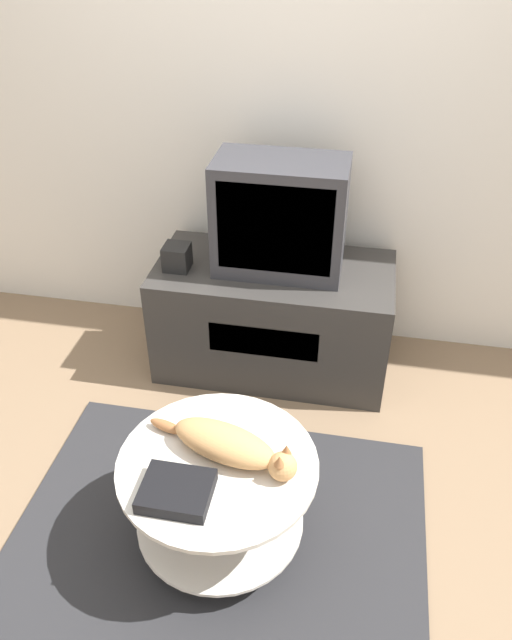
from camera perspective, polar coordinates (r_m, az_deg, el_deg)
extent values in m
plane|color=#7F664C|center=(2.55, -3.52, -19.44)|extent=(12.00, 12.00, 0.00)
cube|color=silver|center=(3.02, 2.62, 20.49)|extent=(8.00, 0.05, 2.60)
cube|color=#28282B|center=(2.54, -3.53, -19.31)|extent=(1.57, 1.23, 0.02)
cube|color=#33302D|center=(3.11, 1.58, 0.28)|extent=(1.13, 0.57, 0.57)
cube|color=black|center=(2.86, 0.67, -2.01)|extent=(0.51, 0.01, 0.16)
cube|color=#333338|center=(2.84, 2.22, 9.44)|extent=(0.59, 0.33, 0.53)
cube|color=black|center=(2.70, 1.69, 8.22)|extent=(0.50, 0.01, 0.41)
cube|color=black|center=(2.95, -7.24, 5.73)|extent=(0.12, 0.12, 0.12)
cylinder|color=#B2B2B7|center=(2.52, -3.21, -19.23)|extent=(0.29, 0.29, 0.01)
cylinder|color=#B7B7BC|center=(2.36, -3.37, -16.49)|extent=(0.04, 0.04, 0.41)
cylinder|color=beige|center=(2.43, -3.30, -17.77)|extent=(0.62, 0.62, 0.01)
cylinder|color=beige|center=(2.20, -3.57, -13.10)|extent=(0.70, 0.70, 0.02)
cube|color=#51387A|center=(2.44, -5.57, -16.86)|extent=(0.19, 0.16, 0.03)
cube|color=#2D478C|center=(2.41, -1.33, -17.96)|extent=(0.16, 0.13, 0.02)
cube|color=black|center=(2.10, -7.28, -15.25)|extent=(0.23, 0.19, 0.05)
ellipsoid|color=tan|center=(2.18, -2.91, -11.15)|extent=(0.41, 0.26, 0.11)
sphere|color=tan|center=(2.12, 2.45, -13.22)|extent=(0.10, 0.10, 0.10)
cone|color=#996038|center=(2.09, 2.81, -11.73)|extent=(0.04, 0.04, 0.04)
cone|color=#996038|center=(2.06, 2.16, -12.73)|extent=(0.04, 0.04, 0.04)
ellipsoid|color=#996038|center=(2.30, -8.18, -9.59)|extent=(0.14, 0.08, 0.04)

